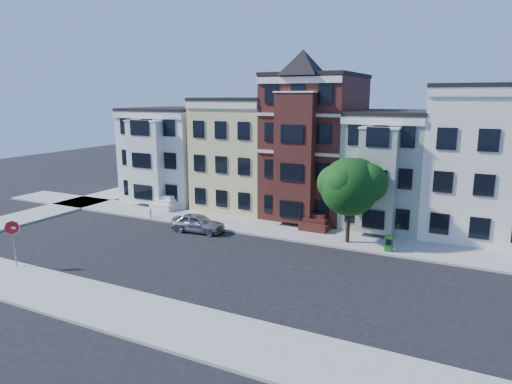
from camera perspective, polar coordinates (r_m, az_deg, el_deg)
The scene contains 14 objects.
ground at distance 29.07m, azimuth -2.51°, elevation -9.15°, with size 120.00×120.00×0.00m, color black.
far_sidewalk at distance 35.86m, azimuth 3.75°, elevation -4.92°, with size 60.00×4.00×0.15m, color #9E9B93.
near_sidewalk at distance 23.00m, azimuth -12.63°, elevation -15.18°, with size 60.00×4.00×0.15m, color #9E9B93.
cross_sidewalk at distance 43.74m, azimuth -28.61°, elevation -3.29°, with size 4.00×60.00×0.15m, color #9E9B93.
house_white at distance 47.87m, azimuth -9.82°, elevation 4.61°, with size 8.00×9.00×9.00m, color silver.
house_yellow at distance 43.55m, azimuth -1.31°, elevation 4.73°, with size 7.00×9.00×10.00m, color #D5C984.
house_brown at distance 40.64m, azimuth 7.47°, elevation 5.54°, with size 7.00×9.00×12.00m, color #401A14.
house_green at distance 39.20m, azimuth 16.42°, elevation 2.71°, with size 6.00×9.00×9.00m, color gray.
house_cream at distance 38.46m, azimuth 26.81°, elevation 3.25°, with size 8.00×9.00×11.00m, color silver.
street_tree at distance 32.69m, azimuth 11.59°, elevation 0.16°, with size 6.48×6.48×7.54m, color #174C15, non-canonical shape.
parked_car at distance 35.96m, azimuth -7.29°, elevation -3.86°, with size 1.72×4.27×1.45m, color #989AA0.
newspaper_box at distance 32.23m, azimuth 16.27°, elevation -6.19°, with size 0.48×0.43×1.08m, color #1B6117.
fire_hydrant at distance 40.44m, azimuth -13.07°, elevation -2.67°, with size 0.23×0.23×0.65m, color silver.
stop_sign at distance 31.66m, azimuth -28.02°, elevation -5.38°, with size 0.90×0.13×3.29m, color #A71318, non-canonical shape.
Camera 1 is at (13.31, -23.64, 10.44)m, focal length 32.00 mm.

